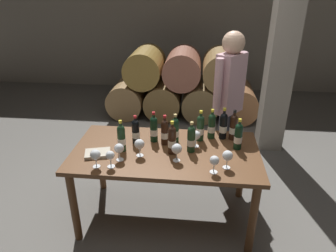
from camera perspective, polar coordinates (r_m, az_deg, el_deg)
The scene contains 27 objects.
ground_plane at distance 3.27m, azimuth -0.37°, elevation -16.09°, with size 14.00×14.00×0.00m, color #66635E.
cellar_back_wall at distance 6.68m, azimuth 3.72°, elevation 18.88°, with size 10.00×0.24×2.80m, color gray.
barrel_stack at distance 5.30m, azimuth 2.69°, elevation 7.51°, with size 2.49×0.90×1.15m.
stone_pillar at distance 4.25m, azimuth 20.24°, elevation 12.17°, with size 0.32×0.32×2.60m, color gray.
dining_table at distance 2.87m, azimuth -0.41°, elevation -6.07°, with size 1.70×0.90×0.76m.
wine_bottle_0 at distance 2.72m, azimuth 0.76°, elevation -2.55°, with size 0.07×0.07×0.31m.
wine_bottle_1 at distance 2.92m, azimuth -2.64°, elevation -0.50°, with size 0.07×0.07×0.30m.
wine_bottle_2 at distance 2.91m, azimuth 1.31°, elevation -0.74°, with size 0.07×0.07×0.29m.
wine_bottle_3 at distance 3.02m, azimuth 10.19°, elevation 0.10°, with size 0.07×0.07×0.32m.
wine_bottle_4 at distance 3.02m, azimuth 12.00°, elevation -0.15°, with size 0.07×0.07×0.30m.
wine_bottle_5 at distance 2.79m, azimuth -8.61°, elevation -2.16°, with size 0.07×0.07×0.30m.
wine_bottle_6 at distance 2.91m, azimuth -6.00°, elevation -0.96°, with size 0.07×0.07×0.28m.
wine_bottle_7 at distance 2.95m, azimuth 5.99°, elevation -0.30°, with size 0.07×0.07×0.31m.
wine_bottle_8 at distance 2.76m, azimuth 4.31°, elevation -2.37°, with size 0.07×0.07×0.29m.
wine_bottle_9 at distance 2.87m, azimuth -0.59°, elevation -1.05°, with size 0.07×0.07×0.29m.
wine_bottle_10 at distance 3.01m, azimuth 8.07°, elevation 0.07°, with size 0.07×0.07×0.30m.
wine_bottle_11 at distance 2.86m, azimuth 12.87°, elevation -1.80°, with size 0.07×0.07×0.30m.
wine_glass_0 at distance 2.69m, azimuth -5.30°, elevation -3.41°, with size 0.09×0.09×0.16m.
wine_glass_1 at distance 2.65m, azimuth -9.03°, elevation -4.18°, with size 0.08×0.08×0.16m.
wine_glass_2 at distance 2.56m, azimuth 10.94°, elevation -5.48°, with size 0.09×0.09×0.16m.
wine_glass_3 at distance 2.60m, azimuth -13.29°, elevation -5.25°, with size 0.09×0.09×0.16m.
wine_glass_4 at distance 2.61m, azimuth 1.62°, elevation -4.29°, with size 0.09×0.09×0.16m.
wine_glass_5 at distance 2.84m, azimuth 5.19°, elevation -1.78°, with size 0.09×0.09×0.16m.
wine_glass_6 at distance 2.49m, azimuth 8.57°, elevation -6.41°, with size 0.08×0.08×0.15m.
wine_glass_7 at distance 2.58m, azimuth -10.64°, elevation -5.46°, with size 0.07×0.07×0.15m.
tasting_notebook at distance 2.82m, azimuth -12.87°, elevation -4.96°, with size 0.22×0.16×0.03m, color #B2A893.
sommelier_presenting at distance 3.39m, azimuth 11.19°, elevation 5.59°, with size 0.34×0.40×1.72m.
Camera 1 is at (0.27, -2.43, 2.18)m, focal length 32.96 mm.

